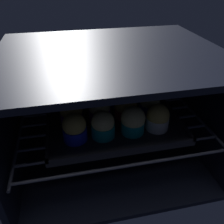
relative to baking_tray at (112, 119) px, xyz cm
name	(u,v)px	position (x,y,z in cm)	size (l,w,h in cm)	color
oven_cavity	(109,104)	(0.00, 4.98, 2.32)	(59.00, 47.00, 37.00)	black
oven_rack	(112,121)	(0.00, 0.73, -1.08)	(54.80, 42.00, 0.80)	#444756
baking_tray	(112,119)	(0.00, 0.00, 0.00)	(38.37, 30.68, 2.20)	black
muffin_row0_col0	(75,128)	(-11.50, -7.57, 4.13)	(6.34, 6.34, 7.81)	#1928B7
muffin_row0_col1	(103,125)	(-4.07, -7.61, 3.93)	(6.34, 6.34, 7.49)	#0C8C84
muffin_row0_col2	(133,121)	(4.12, -7.68, 4.13)	(6.61, 6.61, 7.82)	#0C8C84
muffin_row0_col3	(158,118)	(11.30, -7.42, 4.00)	(6.34, 6.34, 7.54)	silver
muffin_row1_col0	(71,112)	(-11.80, -0.04, 4.35)	(6.58, 6.58, 8.11)	#7A238C
muffin_row1_col1	(99,110)	(-3.75, -0.10, 4.06)	(6.34, 6.34, 7.70)	#7A238C
muffin_row1_col2	(125,106)	(4.09, 0.26, 4.17)	(6.97, 6.97, 7.93)	red
muffin_row1_col3	(150,104)	(11.72, 0.17, 3.92)	(6.34, 6.34, 7.46)	#1928B7
muffin_row2_col0	(71,99)	(-11.49, 7.81, 4.16)	(6.34, 6.34, 7.85)	#1928B7
muffin_row2_col1	(96,97)	(-3.47, 7.67, 4.08)	(6.34, 6.34, 7.73)	red
muffin_row2_col2	(117,95)	(3.44, 7.71, 3.90)	(6.34, 6.34, 7.32)	#1928B7
muffin_row2_col3	(142,91)	(11.73, 7.90, 4.29)	(6.43, 6.43, 8.06)	#0C8C84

